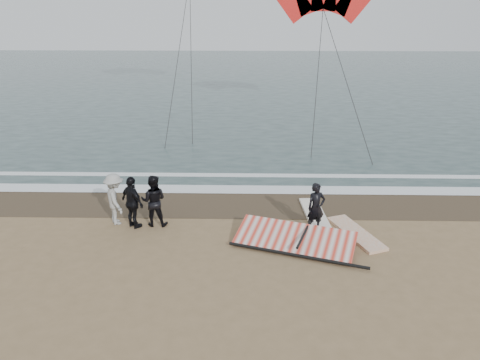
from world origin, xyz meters
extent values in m
plane|color=#8C704C|center=(0.00, 0.00, 0.00)|extent=(120.00, 120.00, 0.00)
cube|color=#233838|center=(0.00, 33.00, 0.01)|extent=(120.00, 54.00, 0.02)
cube|color=#4C3D2B|center=(0.00, 4.50, 0.01)|extent=(120.00, 2.80, 0.01)
cube|color=white|center=(0.00, 5.90, 0.03)|extent=(120.00, 0.90, 0.01)
cube|color=white|center=(0.00, 7.60, 0.03)|extent=(120.00, 0.45, 0.01)
imported|color=black|center=(1.72, 2.29, 0.88)|extent=(0.74, 0.59, 1.76)
cube|color=silver|center=(3.10, 1.99, 0.05)|extent=(1.67, 2.77, 0.11)
cube|color=white|center=(1.87, 3.54, 0.05)|extent=(0.90, 2.67, 0.11)
imported|color=black|center=(-3.99, 2.60, 0.95)|extent=(0.93, 0.73, 1.90)
imported|color=black|center=(-4.69, 2.40, 0.96)|extent=(1.15, 1.09, 1.91)
imported|color=#A7A7A3|center=(-5.39, 2.70, 0.95)|extent=(1.21, 1.41, 1.90)
cube|color=black|center=(0.70, 1.75, 0.05)|extent=(2.73, 1.45, 0.10)
cube|color=red|center=(0.90, 1.15, 0.30)|extent=(4.17, 2.67, 0.41)
cylinder|color=black|center=(0.90, 0.37, 0.11)|extent=(4.30, 1.54, 0.10)
cylinder|color=black|center=(1.20, 1.15, 0.45)|extent=(0.70, 1.87, 0.08)
cylinder|color=#262626|center=(3.23, 14.37, 3.53)|extent=(0.04, 0.04, 10.96)
cylinder|color=#262626|center=(4.65, 13.83, 3.53)|extent=(0.04, 0.04, 11.82)
cylinder|color=#262626|center=(-5.05, 17.57, 4.53)|extent=(0.04, 0.04, 15.07)
cylinder|color=#262626|center=(-4.35, 17.98, 4.53)|extent=(0.04, 0.04, 14.46)
camera|label=1|loc=(-0.61, -12.44, 7.69)|focal=35.00mm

